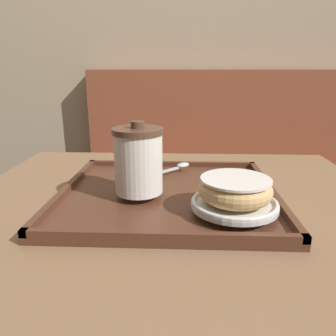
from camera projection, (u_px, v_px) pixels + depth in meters
wall_behind at (181, 26)px, 1.57m from camera, size 8.00×0.05×2.40m
booth_bench at (234, 217)px, 1.59m from camera, size 1.42×0.44×1.00m
cafe_table at (174, 281)px, 0.70m from camera, size 0.87×0.78×0.75m
serving_tray at (168, 195)px, 0.66m from camera, size 0.42×0.39×0.02m
coffee_cup_front at (138, 160)px, 0.61m from camera, size 0.10×0.10×0.14m
plate_with_chocolate_donut at (234, 204)px, 0.56m from camera, size 0.15×0.15×0.01m
donut_chocolate_glazed at (235, 189)px, 0.55m from camera, size 0.12×0.12×0.04m
spoon at (178, 167)px, 0.78m from camera, size 0.10×0.10×0.01m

